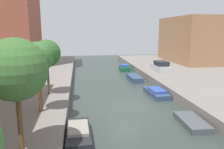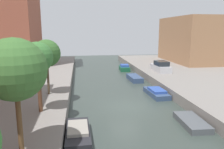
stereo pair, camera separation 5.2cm
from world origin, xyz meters
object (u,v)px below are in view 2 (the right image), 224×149
(moored_boat_right_3, at_px, (156,93))
(moored_boat_right_4, at_px, (135,78))
(moored_boat_right_2, at_px, (192,122))
(moored_boat_right_5, at_px, (124,68))
(moored_boat_left_2, at_px, (78,134))
(low_block_right, at_px, (197,40))
(street_tree_2, at_px, (37,58))
(street_tree_3, at_px, (47,53))
(parked_car, at_px, (161,67))
(street_tree_1, at_px, (15,70))

(moored_boat_right_3, height_order, moored_boat_right_4, moored_boat_right_3)
(moored_boat_right_2, distance_m, moored_boat_right_5, 22.62)
(moored_boat_left_2, xyz_separation_m, moored_boat_right_4, (7.65, 15.89, -0.07))
(low_block_right, distance_m, moored_boat_right_2, 28.98)
(street_tree_2, distance_m, moored_boat_right_2, 11.94)
(low_block_right, relative_size, moored_boat_right_2, 4.04)
(low_block_right, distance_m, street_tree_3, 31.05)
(street_tree_3, bearing_deg, moored_boat_left_2, -70.06)
(street_tree_2, xyz_separation_m, parked_car, (14.39, 14.06, -3.26))
(street_tree_2, relative_size, moored_boat_right_2, 1.45)
(street_tree_3, distance_m, parked_car, 17.55)
(low_block_right, xyz_separation_m, moored_boat_left_2, (-22.18, -25.97, -4.69))
(moored_boat_right_3, distance_m, moored_boat_right_5, 15.11)
(street_tree_2, height_order, moored_boat_right_3, street_tree_2)
(moored_boat_right_4, bearing_deg, low_block_right, 34.75)
(street_tree_1, relative_size, moored_boat_right_3, 1.34)
(street_tree_2, xyz_separation_m, moored_boat_right_3, (10.84, 5.75, -4.57))
(street_tree_3, relative_size, moored_boat_left_2, 1.25)
(low_block_right, distance_m, street_tree_1, 37.95)
(moored_boat_left_2, distance_m, moored_boat_right_3, 11.85)
(moored_boat_right_3, bearing_deg, street_tree_2, -152.06)
(moored_boat_left_2, distance_m, moored_boat_right_5, 24.93)
(street_tree_2, bearing_deg, moored_boat_right_5, 63.32)
(street_tree_1, bearing_deg, moored_boat_left_2, 45.79)
(parked_car, bearing_deg, moored_boat_right_3, -113.13)
(street_tree_2, relative_size, parked_car, 1.21)
(street_tree_2, height_order, street_tree_3, street_tree_2)
(street_tree_3, distance_m, moored_boat_right_4, 14.11)
(low_block_right, relative_size, street_tree_3, 2.80)
(low_block_right, distance_m, moored_boat_right_3, 22.83)
(street_tree_2, relative_size, moored_boat_right_3, 1.23)
(parked_car, relative_size, moored_boat_right_4, 1.08)
(low_block_right, bearing_deg, moored_boat_right_4, -145.25)
(street_tree_2, distance_m, moored_boat_left_2, 5.94)
(street_tree_1, height_order, moored_boat_right_4, street_tree_1)
(street_tree_1, height_order, moored_boat_right_3, street_tree_1)
(street_tree_2, bearing_deg, moored_boat_right_3, 27.94)
(street_tree_1, height_order, street_tree_3, street_tree_1)
(parked_car, bearing_deg, moored_boat_right_4, -166.38)
(moored_boat_right_4, bearing_deg, parked_car, 13.62)
(moored_boat_left_2, distance_m, moored_boat_right_2, 8.26)
(parked_car, xyz_separation_m, moored_boat_right_3, (-3.55, -8.31, -1.31))
(moored_boat_right_2, bearing_deg, moored_boat_right_4, 92.08)
(moored_boat_right_2, distance_m, moored_boat_right_4, 14.85)
(parked_car, relative_size, moored_boat_right_2, 1.20)
(street_tree_1, relative_size, moored_boat_right_2, 1.59)
(street_tree_2, height_order, moored_boat_right_4, street_tree_2)
(parked_car, distance_m, moored_boat_right_3, 9.13)
(moored_boat_right_2, height_order, moored_boat_right_3, moored_boat_right_3)
(moored_boat_right_2, bearing_deg, street_tree_3, 149.96)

